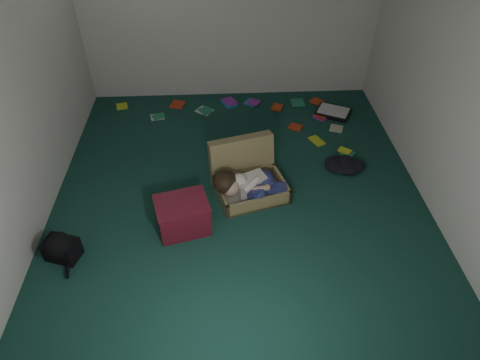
{
  "coord_description": "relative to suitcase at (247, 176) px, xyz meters",
  "views": [
    {
      "loc": [
        -0.18,
        -3.45,
        3.2
      ],
      "look_at": [
        0.0,
        -0.15,
        0.35
      ],
      "focal_mm": 32.0,
      "sensor_mm": 36.0,
      "label": 1
    }
  ],
  "objects": [
    {
      "name": "wall_right",
      "position": [
        1.91,
        -0.13,
        1.14
      ],
      "size": [
        0.0,
        4.5,
        4.5
      ],
      "primitive_type": "plane",
      "rotation": [
        1.57,
        0.0,
        -1.57
      ],
      "color": "white",
      "rests_on": "ground"
    },
    {
      "name": "book_scatter",
      "position": [
        0.27,
        1.48,
        -0.15
      ],
      "size": [
        3.15,
        1.51,
        0.02
      ],
      "color": "yellow",
      "rests_on": "floor"
    },
    {
      "name": "wall_back",
      "position": [
        -0.09,
        2.12,
        1.14
      ],
      "size": [
        4.5,
        0.0,
        4.5
      ],
      "primitive_type": "plane",
      "rotation": [
        1.57,
        0.0,
        0.0
      ],
      "color": "white",
      "rests_on": "ground"
    },
    {
      "name": "wall_front",
      "position": [
        -0.09,
        -2.38,
        1.14
      ],
      "size": [
        4.5,
        0.0,
        4.5
      ],
      "primitive_type": "plane",
      "rotation": [
        -1.57,
        0.0,
        0.0
      ],
      "color": "white",
      "rests_on": "ground"
    },
    {
      "name": "backpack",
      "position": [
        -1.79,
        -0.89,
        -0.05
      ],
      "size": [
        0.45,
        0.41,
        0.23
      ],
      "primitive_type": null,
      "rotation": [
        0.0,
        0.0,
        -0.32
      ],
      "color": "black",
      "rests_on": "floor"
    },
    {
      "name": "wall_left",
      "position": [
        -2.09,
        -0.13,
        1.14
      ],
      "size": [
        0.0,
        4.5,
        4.5
      ],
      "primitive_type": "plane",
      "rotation": [
        1.57,
        0.0,
        1.57
      ],
      "color": "white",
      "rests_on": "ground"
    },
    {
      "name": "floor",
      "position": [
        -0.09,
        -0.13,
        -0.16
      ],
      "size": [
        4.5,
        4.5,
        0.0
      ],
      "primitive_type": "plane",
      "color": "#164036",
      "rests_on": "ground"
    },
    {
      "name": "maroon_bin",
      "position": [
        -0.68,
        -0.58,
        0.02
      ],
      "size": [
        0.59,
        0.51,
        0.35
      ],
      "rotation": [
        0.0,
        0.0,
        0.25
      ],
      "color": "maroon",
      "rests_on": "floor"
    },
    {
      "name": "clothing_pile",
      "position": [
        1.23,
        0.19,
        -0.09
      ],
      "size": [
        0.46,
        0.38,
        0.14
      ],
      "primitive_type": null,
      "rotation": [
        0.0,
        0.0,
        -0.05
      ],
      "color": "black",
      "rests_on": "floor"
    },
    {
      "name": "suitcase",
      "position": [
        0.0,
        0.0,
        0.0
      ],
      "size": [
        0.89,
        0.87,
        0.53
      ],
      "rotation": [
        0.0,
        0.0,
        0.27
      ],
      "color": "#9B8955",
      "rests_on": "floor"
    },
    {
      "name": "person",
      "position": [
        0.0,
        -0.19,
        0.04
      ],
      "size": [
        0.81,
        0.4,
        0.33
      ],
      "rotation": [
        0.0,
        0.0,
        0.27
      ],
      "color": "white",
      "rests_on": "suitcase"
    },
    {
      "name": "paper_tray",
      "position": [
        1.3,
        1.47,
        -0.13
      ],
      "size": [
        0.55,
        0.5,
        0.06
      ],
      "rotation": [
        0.0,
        0.0,
        -0.47
      ],
      "color": "black",
      "rests_on": "floor"
    }
  ]
}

